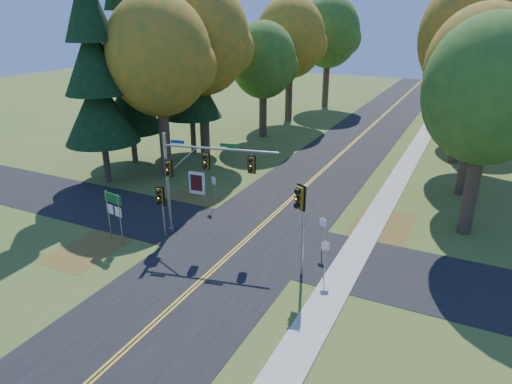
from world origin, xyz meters
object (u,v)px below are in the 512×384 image
at_px(traffic_mast, 193,173).
at_px(route_sign_cluster, 114,208).
at_px(east_signal_pole, 301,208).
at_px(info_kiosk, 197,183).

relative_size(traffic_mast, route_sign_cluster, 2.11).
bearing_deg(route_sign_cluster, east_signal_pole, 17.43).
relative_size(route_sign_cluster, info_kiosk, 1.88).
xyz_separation_m(east_signal_pole, info_kiosk, (-10.89, 7.33, -2.95)).
distance_m(east_signal_pole, route_sign_cluster, 10.99).
bearing_deg(info_kiosk, traffic_mast, -63.80).
xyz_separation_m(east_signal_pole, route_sign_cluster, (-10.80, -1.28, -1.56)).
bearing_deg(east_signal_pole, traffic_mast, -167.79).
height_order(traffic_mast, east_signal_pole, traffic_mast).
bearing_deg(east_signal_pole, route_sign_cluster, -148.36).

